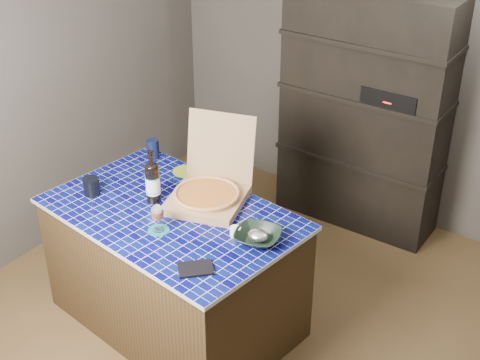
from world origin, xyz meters
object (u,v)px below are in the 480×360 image
Objects in this scene: pizza_box at (208,192)px; wine_glass at (157,213)px; bowl at (258,237)px; dvd_case at (196,269)px; kitchen_island at (175,268)px; mead_bottle at (153,182)px.

wine_glass is at bearing -112.00° from pizza_box.
wine_glass is 0.66× the size of bowl.
wine_glass is 0.92× the size of dvd_case.
mead_bottle is at bearing 174.61° from kitchen_island.
bowl is at bearing 24.13° from wine_glass.
kitchen_island is at bearing -173.44° from dvd_case.
kitchen_island is 0.56m from mead_bottle.
pizza_box reaches higher than mead_bottle.
wine_glass is (0.07, -0.19, 0.52)m from kitchen_island.
pizza_box is 3.48× the size of dvd_case.
mead_bottle is 0.75m from bowl.
pizza_box is 3.78× the size of wine_glass.
wine_glass reaches higher than dvd_case.
pizza_box is 1.85× the size of mead_bottle.
bowl is (0.47, -0.18, -0.04)m from pizza_box.
wine_glass is at bearing -44.48° from mead_bottle.
pizza_box is at bearing 71.64° from kitchen_island.
mead_bottle is at bearing -179.99° from bowl.
dvd_case is at bearing -22.78° from wine_glass.
mead_bottle is 0.32m from wine_glass.
mead_bottle reaches higher than bowl.
bowl is (0.12, 0.39, 0.02)m from dvd_case.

